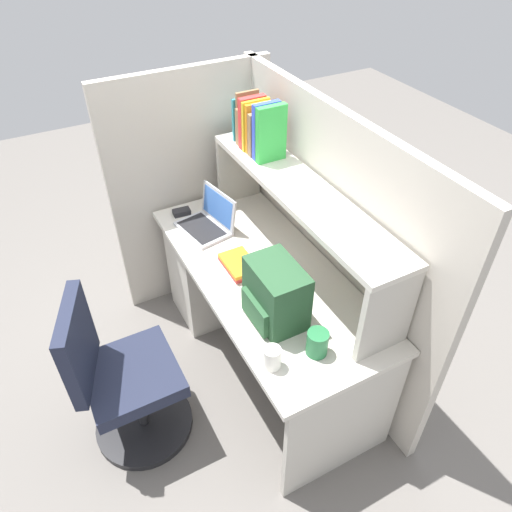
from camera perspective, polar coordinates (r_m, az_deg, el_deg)
ground_plane at (r=3.07m, az=0.84°, el=-11.99°), size 8.00×8.00×0.00m
desk at (r=3.02m, az=-2.62°, el=-2.05°), size 1.60×0.70×0.73m
cubicle_partition_rear at (r=2.68m, az=8.17°, el=1.51°), size 1.84×0.05×1.55m
cubicle_partition_left at (r=3.13m, az=-7.37°, el=7.77°), size 0.05×1.06×1.55m
overhead_hutch at (r=2.41m, az=5.29°, el=6.03°), size 1.44×0.28×0.45m
reference_books_on_shelf at (r=2.64m, az=0.28°, el=15.04°), size 0.33×0.18×0.30m
laptop at (r=2.82m, az=-5.64°, el=4.18°), size 0.35×0.30×0.22m
backpack at (r=2.20m, az=2.28°, el=-4.57°), size 0.30×0.22×0.30m
computer_mouse at (r=2.98m, az=-8.82°, el=5.19°), size 0.07×0.11×0.03m
paper_cup at (r=2.08m, az=1.93°, el=-11.98°), size 0.08×0.08×0.11m
snack_canister at (r=2.13m, az=7.28°, el=-10.18°), size 0.10×0.10×0.12m
desk_book_stack at (r=2.54m, az=-2.04°, el=-0.97°), size 0.23×0.15×0.05m
office_chair at (r=2.56m, az=-15.55°, el=-14.36°), size 0.53×0.55×0.93m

